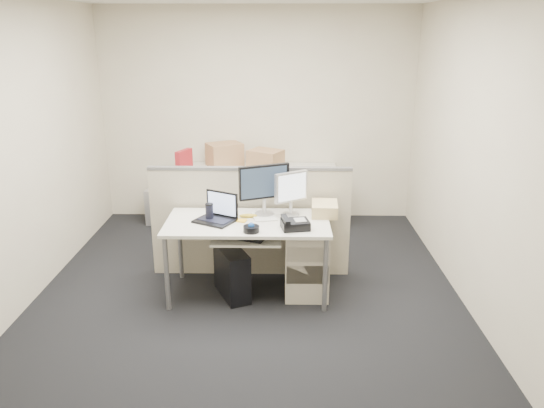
{
  "coord_description": "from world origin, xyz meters",
  "views": [
    {
      "loc": [
        0.31,
        -4.56,
        2.4
      ],
      "look_at": [
        0.22,
        0.15,
        0.85
      ],
      "focal_mm": 35.0,
      "sensor_mm": 36.0,
      "label": 1
    }
  ],
  "objects_px": {
    "desk": "(248,228)",
    "laptop": "(214,209)",
    "monitor_main": "(264,190)",
    "desk_phone": "(295,225)"
  },
  "relations": [
    {
      "from": "monitor_main",
      "to": "laptop",
      "type": "height_order",
      "value": "monitor_main"
    },
    {
      "from": "desk",
      "to": "monitor_main",
      "type": "bearing_deg",
      "value": 50.19
    },
    {
      "from": "desk",
      "to": "laptop",
      "type": "distance_m",
      "value": 0.36
    },
    {
      "from": "desk",
      "to": "monitor_main",
      "type": "xyz_separation_m",
      "value": [
        0.15,
        0.18,
        0.31
      ]
    },
    {
      "from": "monitor_main",
      "to": "desk",
      "type": "bearing_deg",
      "value": -152.55
    },
    {
      "from": "desk_phone",
      "to": "laptop",
      "type": "bearing_deg",
      "value": 156.98
    },
    {
      "from": "desk",
      "to": "desk_phone",
      "type": "relative_size",
      "value": 6.29
    },
    {
      "from": "desk",
      "to": "monitor_main",
      "type": "distance_m",
      "value": 0.39
    },
    {
      "from": "desk",
      "to": "monitor_main",
      "type": "height_order",
      "value": "monitor_main"
    },
    {
      "from": "desk",
      "to": "monitor_main",
      "type": "relative_size",
      "value": 3.07
    }
  ]
}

